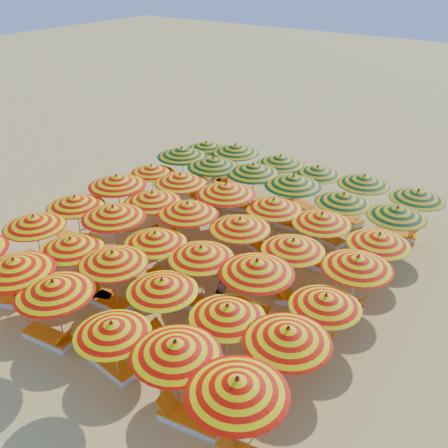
% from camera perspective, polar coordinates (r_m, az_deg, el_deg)
% --- Properties ---
extents(ground, '(120.00, 120.00, 0.00)m').
position_cam_1_polar(ground, '(19.42, -0.85, -4.72)').
color(ground, tan).
rests_on(ground, ground).
extents(umbrella_1, '(2.55, 2.55, 2.56)m').
position_cam_1_polar(umbrella_1, '(16.63, -22.84, -4.40)').
color(umbrella_1, silver).
rests_on(umbrella_1, ground).
extents(umbrella_2, '(2.98, 2.98, 2.48)m').
position_cam_1_polar(umbrella_2, '(15.35, -18.91, -6.86)').
color(umbrella_2, silver).
rests_on(umbrella_2, ground).
extents(umbrella_3, '(2.70, 2.70, 2.22)m').
position_cam_1_polar(umbrella_3, '(13.81, -12.69, -11.55)').
color(umbrella_3, silver).
rests_on(umbrella_3, ground).
extents(umbrella_4, '(2.56, 2.56, 2.44)m').
position_cam_1_polar(umbrella_4, '(12.70, -5.56, -13.92)').
color(umbrella_4, silver).
rests_on(umbrella_4, ground).
extents(umbrella_5, '(3.17, 3.17, 2.56)m').
position_cam_1_polar(umbrella_5, '(11.65, 1.52, -18.01)').
color(umbrella_5, silver).
rests_on(umbrella_5, ground).
extents(umbrella_6, '(2.60, 2.60, 2.40)m').
position_cam_1_polar(umbrella_6, '(19.33, -20.90, 0.29)').
color(umbrella_6, silver).
rests_on(umbrella_6, ground).
extents(umbrella_7, '(2.87, 2.87, 2.32)m').
position_cam_1_polar(umbrella_7, '(17.62, -17.09, -2.14)').
color(umbrella_7, silver).
rests_on(umbrella_7, ground).
extents(umbrella_8, '(3.00, 3.00, 2.41)m').
position_cam_1_polar(umbrella_8, '(16.34, -12.59, -3.77)').
color(umbrella_8, silver).
rests_on(umbrella_8, ground).
extents(umbrella_9, '(2.49, 2.49, 2.29)m').
position_cam_1_polar(umbrella_9, '(15.02, -7.09, -6.93)').
color(umbrella_9, silver).
rests_on(umbrella_9, ground).
extents(umbrella_10, '(2.48, 2.48, 2.28)m').
position_cam_1_polar(umbrella_10, '(13.95, 0.39, -9.92)').
color(umbrella_10, silver).
rests_on(umbrella_10, ground).
extents(umbrella_11, '(2.79, 2.79, 2.47)m').
position_cam_1_polar(umbrella_11, '(13.07, 7.31, -12.43)').
color(umbrella_11, silver).
rests_on(umbrella_11, ground).
extents(umbrella_12, '(2.40, 2.40, 2.41)m').
position_cam_1_polar(umbrella_12, '(20.34, -16.65, 2.51)').
color(umbrella_12, silver).
rests_on(umbrella_12, ground).
extents(umbrella_13, '(2.76, 2.76, 2.56)m').
position_cam_1_polar(umbrella_13, '(18.85, -12.54, 1.36)').
color(umbrella_13, silver).
rests_on(umbrella_13, ground).
extents(umbrella_14, '(2.42, 2.42, 2.31)m').
position_cam_1_polar(umbrella_14, '(17.37, -7.87, -1.54)').
color(umbrella_14, silver).
rests_on(umbrella_14, ground).
extents(umbrella_15, '(2.74, 2.74, 2.34)m').
position_cam_1_polar(umbrella_15, '(16.35, -2.64, -3.25)').
color(umbrella_15, silver).
rests_on(umbrella_15, ground).
extents(umbrella_16, '(2.39, 2.39, 2.52)m').
position_cam_1_polar(umbrella_16, '(15.38, 3.79, -4.87)').
color(umbrella_16, silver).
rests_on(umbrella_16, ground).
extents(umbrella_17, '(2.26, 2.26, 2.23)m').
position_cam_1_polar(umbrella_17, '(14.69, 11.55, -8.57)').
color(umbrella_17, silver).
rests_on(umbrella_17, ground).
extents(umbrella_18, '(3.00, 3.00, 2.59)m').
position_cam_1_polar(umbrella_18, '(21.38, -12.15, 4.88)').
color(umbrella_18, silver).
rests_on(umbrella_18, ground).
extents(umbrella_19, '(3.03, 3.03, 2.46)m').
position_cam_1_polar(umbrella_19, '(19.93, -8.18, 3.05)').
color(umbrella_19, silver).
rests_on(umbrella_19, ground).
extents(umbrella_20, '(3.12, 3.12, 2.50)m').
position_cam_1_polar(umbrella_20, '(18.85, -4.17, 1.83)').
color(umbrella_20, silver).
rests_on(umbrella_20, ground).
extents(umbrella_21, '(2.83, 2.83, 2.38)m').
position_cam_1_polar(umbrella_21, '(17.95, 1.85, 0.06)').
color(umbrella_21, silver).
rests_on(umbrella_21, ground).
extents(umbrella_22, '(2.40, 2.40, 2.32)m').
position_cam_1_polar(umbrella_22, '(16.93, 7.92, -2.36)').
color(umbrella_22, silver).
rests_on(umbrella_22, ground).
extents(umbrella_23, '(2.49, 2.49, 2.43)m').
position_cam_1_polar(umbrella_23, '(16.26, 15.04, -4.22)').
color(umbrella_23, silver).
rests_on(umbrella_23, ground).
extents(umbrella_24, '(2.17, 2.17, 2.25)m').
position_cam_1_polar(umbrella_24, '(23.04, -8.28, 6.21)').
color(umbrella_24, silver).
rests_on(umbrella_24, ground).
extents(umbrella_25, '(2.39, 2.39, 2.41)m').
position_cam_1_polar(umbrella_25, '(21.59, -4.99, 5.23)').
color(umbrella_25, silver).
rests_on(umbrella_25, ground).
extents(umbrella_26, '(2.92, 2.92, 2.60)m').
position_cam_1_polar(umbrella_26, '(20.13, 0.23, 4.02)').
color(umbrella_26, silver).
rests_on(umbrella_26, ground).
extents(umbrella_27, '(2.84, 2.84, 2.39)m').
position_cam_1_polar(umbrella_27, '(19.43, 5.71, 2.30)').
color(umbrella_27, silver).
rests_on(umbrella_27, ground).
extents(umbrella_28, '(2.36, 2.36, 2.35)m').
position_cam_1_polar(umbrella_28, '(18.72, 11.12, 0.66)').
color(umbrella_28, silver).
rests_on(umbrella_28, ground).
extents(umbrella_29, '(2.44, 2.44, 2.32)m').
position_cam_1_polar(umbrella_29, '(17.93, 17.32, -1.63)').
color(umbrella_29, silver).
rests_on(umbrella_29, ground).
extents(umbrella_30, '(2.57, 2.57, 2.56)m').
position_cam_1_polar(umbrella_30, '(24.18, -4.82, 8.22)').
color(umbrella_30, silver).
rests_on(umbrella_30, ground).
extents(umbrella_31, '(2.97, 2.97, 2.55)m').
position_cam_1_polar(umbrella_31, '(22.89, -1.22, 7.06)').
color(umbrella_31, silver).
rests_on(umbrella_31, ground).
extents(umbrella_32, '(2.69, 2.69, 2.57)m').
position_cam_1_polar(umbrella_32, '(22.18, 3.38, 6.33)').
color(umbrella_32, silver).
rests_on(umbrella_32, ground).
extents(umbrella_33, '(2.90, 2.90, 2.57)m').
position_cam_1_polar(umbrella_33, '(21.14, 7.91, 4.92)').
color(umbrella_33, silver).
rests_on(umbrella_33, ground).
extents(umbrella_34, '(2.93, 2.93, 2.36)m').
position_cam_1_polar(umbrella_34, '(20.41, 13.50, 2.89)').
color(umbrella_34, silver).
rests_on(umbrella_34, ground).
extents(umbrella_35, '(2.89, 2.89, 2.37)m').
position_cam_1_polar(umbrella_35, '(19.86, 19.18, 1.31)').
color(umbrella_35, silver).
rests_on(umbrella_35, ground).
extents(umbrella_36, '(2.17, 2.17, 2.25)m').
position_cam_1_polar(umbrella_36, '(25.73, -2.01, 8.96)').
color(umbrella_36, silver).
rests_on(umbrella_36, ground).
extents(umbrella_37, '(2.87, 2.87, 2.45)m').
position_cam_1_polar(umbrella_37, '(24.78, 1.33, 8.60)').
color(umbrella_37, silver).
rests_on(umbrella_37, ground).
extents(umbrella_38, '(2.61, 2.61, 2.40)m').
position_cam_1_polar(umbrella_38, '(23.67, 6.47, 7.31)').
color(umbrella_38, silver).
rests_on(umbrella_38, ground).
extents(umbrella_39, '(2.19, 2.19, 2.31)m').
position_cam_1_polar(umbrella_39, '(22.92, 10.65, 6.04)').
color(umbrella_39, silver).
rests_on(umbrella_39, ground).
extents(umbrella_40, '(2.67, 2.67, 2.39)m').
position_cam_1_polar(umbrella_40, '(22.24, 15.72, 4.89)').
color(umbrella_40, silver).
rests_on(umbrella_40, ground).
extents(umbrella_41, '(2.71, 2.71, 2.35)m').
position_cam_1_polar(umbrella_41, '(21.61, 21.28, 3.14)').
color(umbrella_41, silver).
rests_on(umbrella_41, ground).
extents(lounger_0, '(1.82, 1.25, 0.69)m').
position_cam_1_polar(lounger_0, '(19.07, -24.13, -7.81)').
color(lounger_0, white).
rests_on(lounger_0, ground).
extents(lounger_1, '(1.79, 0.80, 0.69)m').
position_cam_1_polar(lounger_1, '(16.83, -19.31, -12.13)').
color(lounger_1, white).
rests_on(lounger_1, ground).
extents(lounger_2, '(1.78, 0.76, 0.69)m').
position_cam_1_polar(lounger_2, '(15.47, -12.83, -15.27)').
color(lounger_2, white).
rests_on(lounger_2, ground).
extents(lounger_3, '(1.80, 0.84, 0.69)m').
position_cam_1_polar(lounger_3, '(13.81, -4.01, -21.33)').
color(lounger_3, white).
rests_on(lounger_3, ground).
extents(lounger_5, '(1.79, 0.81, 0.69)m').
position_cam_1_polar(lounger_5, '(20.68, -20.65, -4.03)').
color(lounger_5, white).
rests_on(lounger_5, ground).
extents(lounger_6, '(1.82, 1.25, 0.69)m').
position_cam_1_polar(lounger_6, '(18.28, -15.27, -7.73)').
color(lounger_6, white).
rests_on(lounger_6, ground).
extents(lounger_7, '(1.76, 0.65, 0.69)m').
position_cam_1_polar(lounger_7, '(17.83, -13.27, -8.49)').
color(lounger_7, white).
rests_on(lounger_7, ground).
extents(lounger_8, '(1.80, 0.83, 0.69)m').
position_cam_1_polar(lounger_8, '(15.82, -5.76, -13.38)').
color(lounger_8, white).
rests_on(lounger_8, ground).
extents(lounger_9, '(1.78, 0.73, 0.69)m').
position_cam_1_polar(lounger_9, '(21.63, -16.69, -1.80)').
color(lounger_9, white).
rests_on(lounger_9, ground).
extents(lounger_10, '(1.83, 1.11, 0.69)m').
position_cam_1_polar(lounger_10, '(17.97, -6.75, -7.49)').
color(lounger_10, white).
rests_on(lounger_10, ground).
extents(lounger_11, '(1.80, 0.84, 0.69)m').
position_cam_1_polar(lounger_11, '(17.03, -1.28, -9.61)').
color(lounger_11, white).
rests_on(lounger_11, ground).
extents(lounger_12, '(1.83, 1.14, 0.69)m').
position_cam_1_polar(lounger_12, '(16.99, 2.19, -9.73)').
color(lounger_12, white).
rests_on(lounger_12, ground).
extents(lounger_13, '(1.75, 0.62, 0.69)m').
position_cam_1_polar(lounger_13, '(16.01, 9.31, -13.05)').
color(lounger_13, white).
rests_on(lounger_13, ground).
extents(lounger_14, '(1.76, 0.67, 0.69)m').
position_cam_1_polar(lounger_14, '(22.75, -12.53, 0.37)').
color(lounger_14, white).
rests_on(lounger_14, ground).
extents(lounger_15, '(1.74, 0.59, 0.69)m').
position_cam_1_polar(lounger_15, '(20.68, -6.48, -2.15)').
color(lounger_15, white).
rests_on(lounger_15, ground).
extents(lounger_16, '(1.83, 1.05, 0.69)m').
position_cam_1_polar(lounger_16, '(20.31, -4.95, -2.69)').
color(lounger_16, white).
rests_on(lounger_16, ground).
extents(lounger_17, '(1.83, 1.07, 0.69)m').
position_cam_1_polar(lounger_17, '(19.09, -0.12, -4.83)').
color(lounger_17, white).
rests_on(lounger_17, ground).
extents(lounger_18, '(1.82, 1.24, 0.69)m').
position_cam_1_polar(lounger_18, '(17.64, 8.61, -8.43)').
color(lounger_18, white).
rests_on(lounger_18, ground).
extents(lounger_19, '(1.78, 0.73, 0.69)m').
position_cam_1_polar(lounger_19, '(17.67, 12.95, -8.84)').
color(lounger_19, white).
rests_on(lounger_19, ground).
extents(lounger_20, '(1.81, 0.87, 0.69)m').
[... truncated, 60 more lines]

